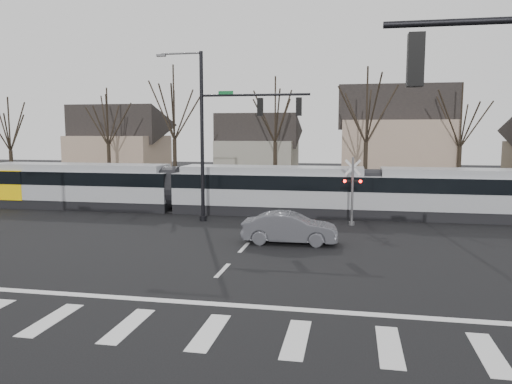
# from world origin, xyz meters

# --- Properties ---
(ground) EXTENTS (140.00, 140.00, 0.00)m
(ground) POSITION_xyz_m (0.00, 0.00, 0.00)
(ground) COLOR black
(grass_verge) EXTENTS (140.00, 28.00, 0.01)m
(grass_verge) POSITION_xyz_m (0.00, 32.00, 0.01)
(grass_verge) COLOR #38331E
(grass_verge) RESTS_ON ground
(crosswalk) EXTENTS (27.00, 2.60, 0.01)m
(crosswalk) POSITION_xyz_m (0.00, -4.00, 0.01)
(crosswalk) COLOR silver
(crosswalk) RESTS_ON ground
(stop_line) EXTENTS (28.00, 0.35, 0.01)m
(stop_line) POSITION_xyz_m (0.00, -1.80, 0.01)
(stop_line) COLOR silver
(stop_line) RESTS_ON ground
(lane_dashes) EXTENTS (0.18, 30.00, 0.01)m
(lane_dashes) POSITION_xyz_m (0.00, 16.00, 0.01)
(lane_dashes) COLOR silver
(lane_dashes) RESTS_ON ground
(rail_pair) EXTENTS (90.00, 1.52, 0.06)m
(rail_pair) POSITION_xyz_m (0.00, 15.80, 0.03)
(rail_pair) COLOR #59595E
(rail_pair) RESTS_ON ground
(tram) EXTENTS (41.69, 3.10, 3.16)m
(tram) POSITION_xyz_m (-0.46, 16.00, 1.72)
(tram) COLOR gray
(tram) RESTS_ON ground
(sedan) EXTENTS (1.90, 4.74, 1.53)m
(sedan) POSITION_xyz_m (2.02, 7.34, 0.77)
(sedan) COLOR #48484E
(sedan) RESTS_ON ground
(signal_pole_far) EXTENTS (9.28, 0.44, 10.20)m
(signal_pole_far) POSITION_xyz_m (-2.41, 12.50, 5.70)
(signal_pole_far) COLOR black
(signal_pole_far) RESTS_ON ground
(rail_crossing_signal) EXTENTS (1.08, 0.36, 4.00)m
(rail_crossing_signal) POSITION_xyz_m (5.00, 12.79, 1.89)
(rail_crossing_signal) COLOR #59595B
(rail_crossing_signal) RESTS_ON ground
(tree_row) EXTENTS (59.20, 7.20, 10.00)m
(tree_row) POSITION_xyz_m (2.00, 26.00, 5.00)
(tree_row) COLOR black
(tree_row) RESTS_ON ground
(house_a) EXTENTS (9.72, 8.64, 8.60)m
(house_a) POSITION_xyz_m (-20.00, 34.00, 4.46)
(house_a) COLOR gray
(house_a) RESTS_ON ground
(house_b) EXTENTS (8.64, 7.56, 7.65)m
(house_b) POSITION_xyz_m (-5.00, 36.00, 3.97)
(house_b) COLOR gray
(house_b) RESTS_ON ground
(house_c) EXTENTS (10.80, 8.64, 10.10)m
(house_c) POSITION_xyz_m (9.00, 33.00, 5.23)
(house_c) COLOR gray
(house_c) RESTS_ON ground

